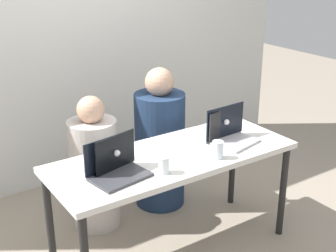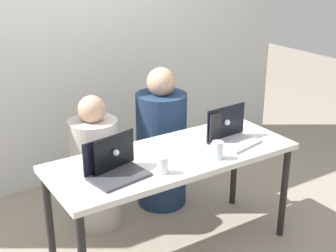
{
  "view_description": "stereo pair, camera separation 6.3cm",
  "coord_description": "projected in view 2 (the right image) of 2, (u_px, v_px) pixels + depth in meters",
  "views": [
    {
      "loc": [
        -1.61,
        -2.33,
        2.06
      ],
      "look_at": [
        0.0,
        0.07,
        0.94
      ],
      "focal_mm": 50.0,
      "sensor_mm": 36.0,
      "label": 1
    },
    {
      "loc": [
        -1.56,
        -2.36,
        2.06
      ],
      "look_at": [
        0.0,
        0.07,
        0.94
      ],
      "focal_mm": 50.0,
      "sensor_mm": 36.0,
      "label": 2
    }
  ],
  "objects": [
    {
      "name": "water_glass_left",
      "position": [
        163.0,
        166.0,
        2.84
      ],
      "size": [
        0.07,
        0.07,
        0.11
      ],
      "color": "white",
      "rests_on": "desk"
    },
    {
      "name": "water_glass_right",
      "position": [
        217.0,
        151.0,
        3.03
      ],
      "size": [
        0.07,
        0.07,
        0.12
      ],
      "color": "silver",
      "rests_on": "desk"
    },
    {
      "name": "laptop_back_left",
      "position": [
        107.0,
        159.0,
        2.91
      ],
      "size": [
        0.36,
        0.32,
        0.24
      ],
      "rotation": [
        0.0,
        0.0,
        3.39
      ],
      "color": "silver",
      "rests_on": "desk"
    },
    {
      "name": "person_on_right",
      "position": [
        162.0,
        145.0,
        3.84
      ],
      "size": [
        0.46,
        0.46,
        1.18
      ],
      "rotation": [
        0.0,
        0.0,
        3.01
      ],
      "color": "#1C2F4D",
      "rests_on": "ground"
    },
    {
      "name": "person_on_left",
      "position": [
        95.0,
        169.0,
        3.56
      ],
      "size": [
        0.41,
        0.41,
        1.05
      ],
      "rotation": [
        0.0,
        0.0,
        3.01
      ],
      "color": "#BCB4AD",
      "rests_on": "ground"
    },
    {
      "name": "laptop_front_left",
      "position": [
        115.0,
        168.0,
        2.81
      ],
      "size": [
        0.37,
        0.29,
        0.23
      ],
      "rotation": [
        0.0,
        0.0,
        0.16
      ],
      "color": "#38393E",
      "rests_on": "desk"
    },
    {
      "name": "laptop_front_right",
      "position": [
        232.0,
        136.0,
        3.28
      ],
      "size": [
        0.34,
        0.29,
        0.22
      ],
      "rotation": [
        0.0,
        0.0,
        0.22
      ],
      "color": "#B5B1B7",
      "rests_on": "desk"
    },
    {
      "name": "ground_plane",
      "position": [
        173.0,
        250.0,
        3.38
      ],
      "size": [
        12.0,
        12.0,
        0.0
      ],
      "primitive_type": "plane",
      "color": "gray"
    },
    {
      "name": "desk",
      "position": [
        173.0,
        164.0,
        3.14
      ],
      "size": [
        1.68,
        0.66,
        0.76
      ],
      "color": "silver",
      "rests_on": "ground"
    },
    {
      "name": "back_wall",
      "position": [
        79.0,
        36.0,
        4.09
      ],
      "size": [
        4.5,
        0.1,
        2.62
      ],
      "primitive_type": "cube",
      "color": "silver",
      "rests_on": "ground"
    },
    {
      "name": "laptop_back_right",
      "position": [
        218.0,
        129.0,
        3.39
      ],
      "size": [
        0.36,
        0.3,
        0.25
      ],
      "rotation": [
        0.0,
        0.0,
        3.2
      ],
      "color": "#B2B1B7",
      "rests_on": "desk"
    }
  ]
}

